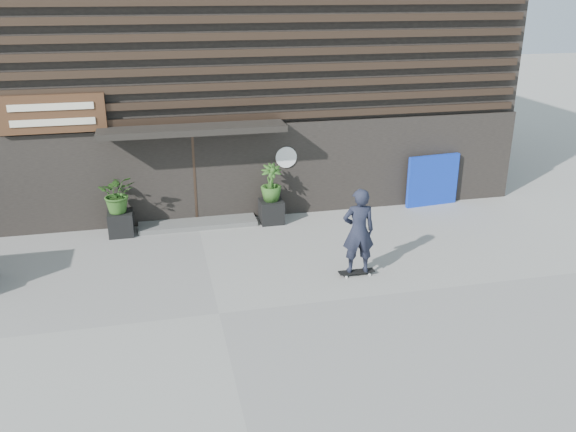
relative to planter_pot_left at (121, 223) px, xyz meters
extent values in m
plane|color=gray|center=(1.90, -4.40, -0.30)|extent=(80.00, 80.00, 0.00)
cube|color=#52524F|center=(1.90, 0.20, -0.24)|extent=(3.00, 0.80, 0.12)
cube|color=black|center=(0.00, 0.00, 0.00)|extent=(0.60, 0.60, 0.60)
imported|color=#2D591E|center=(0.00, 0.00, 0.78)|extent=(0.86, 0.75, 0.96)
cube|color=black|center=(3.80, 0.00, 0.00)|extent=(0.60, 0.60, 0.60)
imported|color=#2D591E|center=(3.80, 0.00, 0.78)|extent=(0.54, 0.54, 0.96)
cube|color=#0D2BAE|center=(8.45, 0.30, 0.42)|extent=(1.54, 0.28, 1.44)
cube|color=black|center=(1.90, 5.60, 3.70)|extent=(18.00, 10.00, 8.00)
cube|color=black|center=(1.90, 0.54, 0.95)|extent=(18.00, 0.12, 2.50)
cube|color=#38281E|center=(1.90, 0.48, 2.40)|extent=(17.60, 0.08, 0.18)
cube|color=#38281E|center=(1.90, 0.48, 2.79)|extent=(17.60, 0.08, 0.18)
cube|color=#38281E|center=(1.90, 0.48, 3.18)|extent=(17.60, 0.08, 0.18)
cube|color=#38281E|center=(1.90, 0.48, 3.58)|extent=(17.60, 0.08, 0.18)
cube|color=#38281E|center=(1.90, 0.48, 3.97)|extent=(17.60, 0.08, 0.18)
cube|color=#38281E|center=(1.90, 0.48, 4.36)|extent=(17.60, 0.08, 0.18)
cube|color=#38281E|center=(1.90, 0.48, 4.75)|extent=(17.60, 0.08, 0.18)
cube|color=#38281E|center=(1.90, 0.48, 5.15)|extent=(17.60, 0.08, 0.18)
cube|color=black|center=(1.90, 0.10, 2.25)|extent=(4.50, 1.00, 0.15)
cube|color=black|center=(1.90, 0.70, 0.85)|extent=(2.40, 0.30, 2.30)
cube|color=#38281E|center=(1.90, 0.52, 0.85)|extent=(0.06, 0.10, 2.30)
cube|color=#472B19|center=(-1.30, 0.40, 2.70)|extent=(2.40, 0.10, 0.90)
cube|color=beige|center=(-1.30, 0.33, 2.88)|extent=(1.90, 0.02, 0.16)
cube|color=beige|center=(-1.30, 0.33, 2.52)|extent=(1.90, 0.02, 0.16)
cylinder|color=white|center=(4.30, 0.46, 1.30)|extent=(0.56, 0.03, 0.56)
cube|color=black|center=(4.96, -3.44, -0.21)|extent=(0.78, 0.20, 0.02)
cylinder|color=beige|center=(4.70, -3.54, -0.27)|extent=(0.06, 0.03, 0.06)
cylinder|color=#A0A19C|center=(4.70, -3.34, -0.27)|extent=(0.06, 0.03, 0.06)
cylinder|color=#B9B9B3|center=(5.22, -3.54, -0.27)|extent=(0.06, 0.03, 0.06)
cylinder|color=#AFAFAA|center=(5.22, -3.34, -0.27)|extent=(0.06, 0.03, 0.06)
imported|color=black|center=(4.96, -3.44, 0.72)|extent=(0.72, 0.51, 1.86)
camera|label=1|loc=(0.96, -14.38, 5.49)|focal=37.49mm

